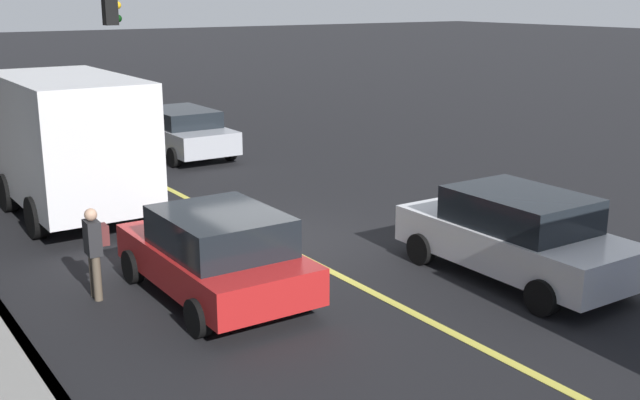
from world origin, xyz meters
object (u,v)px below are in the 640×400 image
(car_red, at_px, (216,252))
(truck_white, at_px, (61,139))
(car_white, at_px, (516,234))
(car_silver, at_px, (181,131))
(pedestrian_with_backpack, at_px, (95,247))

(car_red, distance_m, truck_white, 7.15)
(car_white, relative_size, car_silver, 0.94)
(car_red, height_order, car_silver, car_red)
(truck_white, distance_m, pedestrian_with_backpack, 6.18)
(pedestrian_with_backpack, bearing_deg, car_red, -122.22)
(car_red, relative_size, car_silver, 0.87)
(car_white, relative_size, car_red, 1.08)
(car_silver, distance_m, truck_white, 6.63)
(car_red, xyz_separation_m, truck_white, (7.08, 0.49, 0.90))
(car_silver, bearing_deg, car_white, -178.11)
(car_white, bearing_deg, truck_white, 30.19)
(car_white, height_order, pedestrian_with_backpack, car_white)
(car_silver, bearing_deg, pedestrian_with_backpack, 149.48)
(car_silver, bearing_deg, car_red, 158.88)
(car_red, relative_size, pedestrian_with_backpack, 2.61)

